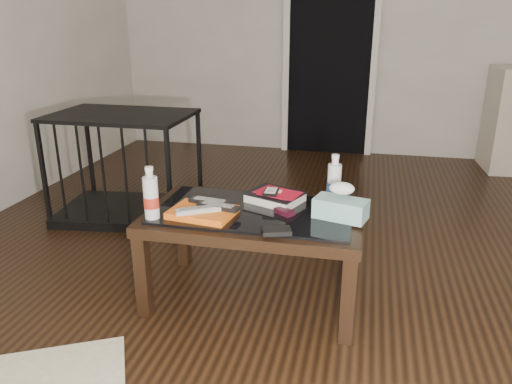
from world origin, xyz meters
TOP-DOWN VIEW (x-y plane):
  - ground at (0.00, 0.00)m, footprint 5.00×5.00m
  - doorway at (-0.40, 2.47)m, footprint 0.90×0.08m
  - coffee_table at (-0.48, -0.41)m, footprint 1.00×0.60m
  - pet_crate at (-1.57, 0.44)m, footprint 0.97×0.71m
  - magazines at (-0.70, -0.53)m, footprint 0.30×0.24m
  - remote_silver at (-0.71, -0.56)m, footprint 0.20×0.14m
  - remote_black_front at (-0.63, -0.50)m, footprint 0.21×0.09m
  - remote_black_back at (-0.69, -0.45)m, footprint 0.21×0.08m
  - textbook at (-0.41, -0.28)m, footprint 0.31×0.28m
  - dvd_mailers at (-0.40, -0.28)m, footprint 0.23×0.20m
  - ipod at (-0.43, -0.31)m, footprint 0.07×0.11m
  - flip_phone at (-0.34, -0.43)m, footprint 0.10×0.09m
  - wallet at (-0.33, -0.65)m, footprint 0.14×0.11m
  - water_bottle_left at (-0.91, -0.60)m, footprint 0.07×0.07m
  - water_bottle_right at (-0.13, -0.22)m, footprint 0.08×0.08m
  - tissue_box at (-0.09, -0.42)m, footprint 0.25×0.18m

SIDE VIEW (x-z plane):
  - ground at x=0.00m, z-range 0.00..0.00m
  - pet_crate at x=-1.57m, z-range -0.12..0.59m
  - coffee_table at x=-0.48m, z-range 0.17..0.63m
  - wallet at x=-0.33m, z-range 0.46..0.48m
  - flip_phone at x=-0.34m, z-range 0.46..0.48m
  - magazines at x=-0.70m, z-range 0.46..0.49m
  - textbook at x=-0.41m, z-range 0.46..0.51m
  - remote_silver at x=-0.71m, z-range 0.49..0.51m
  - remote_black_front at x=-0.63m, z-range 0.49..0.51m
  - remote_black_back at x=-0.69m, z-range 0.49..0.51m
  - tissue_box at x=-0.09m, z-range 0.46..0.55m
  - dvd_mailers at x=-0.40m, z-range 0.51..0.51m
  - ipod at x=-0.43m, z-range 0.51..0.53m
  - water_bottle_left at x=-0.91m, z-range 0.46..0.70m
  - water_bottle_right at x=-0.13m, z-range 0.46..0.70m
  - doorway at x=-0.40m, z-range -0.01..2.06m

